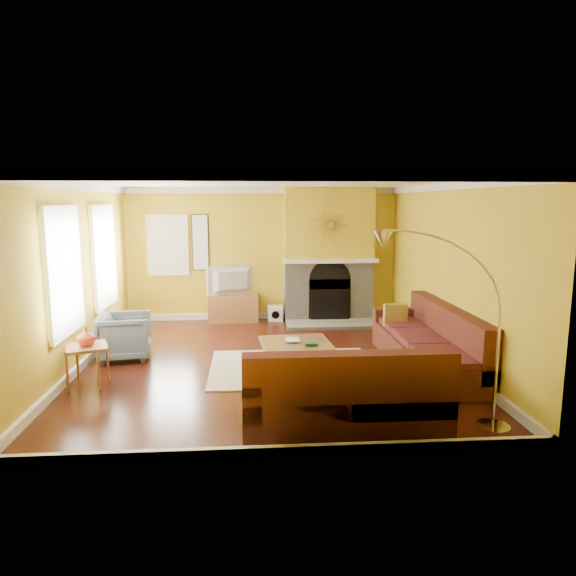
{
  "coord_description": "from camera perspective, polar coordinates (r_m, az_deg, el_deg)",
  "views": [
    {
      "loc": [
        -0.26,
        -7.51,
        2.4
      ],
      "look_at": [
        0.34,
        0.4,
        1.07
      ],
      "focal_mm": 32.0,
      "sensor_mm": 36.0,
      "label": 1
    }
  ],
  "objects": [
    {
      "name": "book",
      "position": [
        7.55,
        -0.29,
        -5.81
      ],
      "size": [
        0.2,
        0.27,
        0.03
      ],
      "primitive_type": "imported",
      "rotation": [
        0.0,
        0.0,
        0.0
      ],
      "color": "white",
      "rests_on": "coffee_table"
    },
    {
      "name": "wall_back",
      "position": [
        10.58,
        -2.88,
        3.79
      ],
      "size": [
        5.5,
        0.02,
        2.7
      ],
      "primitive_type": "cube",
      "color": "gold",
      "rests_on": "ground"
    },
    {
      "name": "sunburst",
      "position": [
        10.22,
        4.8,
        6.94
      ],
      "size": [
        0.7,
        0.04,
        0.7
      ],
      "primitive_type": null,
      "color": "olive",
      "rests_on": "fireplace"
    },
    {
      "name": "ceiling",
      "position": [
        7.52,
        -2.38,
        11.85
      ],
      "size": [
        5.5,
        6.0,
        0.02
      ],
      "primitive_type": "cube",
      "color": "white",
      "rests_on": "ground"
    },
    {
      "name": "floor",
      "position": [
        7.89,
        -2.24,
        -8.29
      ],
      "size": [
        5.5,
        6.0,
        0.02
      ],
      "primitive_type": "cube",
      "color": "#4D1B10",
      "rests_on": "ground"
    },
    {
      "name": "window_left_near",
      "position": [
        9.19,
        -19.84,
        3.31
      ],
      "size": [
        0.06,
        1.22,
        1.72
      ],
      "primitive_type": "cube",
      "color": "white",
      "rests_on": "wall_left"
    },
    {
      "name": "arc_lamp",
      "position": [
        5.51,
        17.02,
        -5.01
      ],
      "size": [
        1.35,
        0.36,
        2.12
      ],
      "primitive_type": null,
      "color": "silver",
      "rests_on": "floor"
    },
    {
      "name": "tv",
      "position": [
        10.38,
        -6.14,
        0.83
      ],
      "size": [
        0.99,
        0.52,
        0.59
      ],
      "primitive_type": "imported",
      "rotation": [
        0.0,
        0.0,
        3.54
      ],
      "color": "black",
      "rests_on": "media_console"
    },
    {
      "name": "hearth",
      "position": [
        10.17,
        4.93,
        -4.01
      ],
      "size": [
        1.8,
        0.7,
        0.06
      ],
      "primitive_type": "cube",
      "color": "#9B9993",
      "rests_on": "floor"
    },
    {
      "name": "wall_left",
      "position": [
        7.99,
        -22.52,
        1.21
      ],
      "size": [
        0.02,
        6.0,
        2.7
      ],
      "primitive_type": "cube",
      "color": "gold",
      "rests_on": "ground"
    },
    {
      "name": "armchair",
      "position": [
        8.35,
        -17.68,
        -5.14
      ],
      "size": [
        0.88,
        0.86,
        0.71
      ],
      "primitive_type": "imported",
      "rotation": [
        0.0,
        0.0,
        1.71
      ],
      "color": "slate",
      "rests_on": "floor"
    },
    {
      "name": "crown_molding",
      "position": [
        7.52,
        -2.37,
        11.32
      ],
      "size": [
        5.5,
        6.0,
        0.12
      ],
      "primitive_type": null,
      "color": "white",
      "rests_on": "ceiling"
    },
    {
      "name": "window_left_far",
      "position": [
        7.39,
        -23.73,
        1.7
      ],
      "size": [
        0.06,
        1.22,
        1.72
      ],
      "primitive_type": "cube",
      "color": "white",
      "rests_on": "wall_left"
    },
    {
      "name": "side_table",
      "position": [
        7.31,
        -21.34,
        -8.07
      ],
      "size": [
        0.64,
        0.64,
        0.55
      ],
      "primitive_type": null,
      "rotation": [
        0.0,
        0.0,
        0.34
      ],
      "color": "#9F643A",
      "rests_on": "floor"
    },
    {
      "name": "sectional_sofa",
      "position": [
        7.09,
        7.79,
        -6.56
      ],
      "size": [
        3.1,
        3.7,
        0.9
      ],
      "primitive_type": null,
      "color": "#56241B",
      "rests_on": "floor"
    },
    {
      "name": "subwoofer",
      "position": [
        10.55,
        -1.44,
        -2.82
      ],
      "size": [
        0.3,
        0.3,
        0.3
      ],
      "primitive_type": "cube",
      "color": "white",
      "rests_on": "floor"
    },
    {
      "name": "wall_right",
      "position": [
        8.16,
        17.45,
        1.67
      ],
      "size": [
        0.02,
        6.0,
        2.7
      ],
      "primitive_type": "cube",
      "color": "gold",
      "rests_on": "ground"
    },
    {
      "name": "fireplace",
      "position": [
        10.49,
        4.55,
        3.72
      ],
      "size": [
        1.8,
        0.4,
        2.7
      ],
      "primitive_type": null,
      "color": "#9B9993",
      "rests_on": "floor"
    },
    {
      "name": "mantel",
      "position": [
        10.26,
        4.75,
        3.03
      ],
      "size": [
        1.92,
        0.22,
        0.08
      ],
      "primitive_type": "cube",
      "color": "white",
      "rests_on": "fireplace"
    },
    {
      "name": "wall_front",
      "position": [
        4.63,
        -0.99,
        -3.62
      ],
      "size": [
        5.5,
        0.02,
        2.7
      ],
      "primitive_type": "cube",
      "color": "gold",
      "rests_on": "ground"
    },
    {
      "name": "vase",
      "position": [
        7.21,
        -21.54,
        -5.03
      ],
      "size": [
        0.29,
        0.29,
        0.25
      ],
      "primitive_type": "imported",
      "rotation": [
        0.0,
        0.0,
        -0.26
      ],
      "color": "#DB5228",
      "rests_on": "side_table"
    },
    {
      "name": "rug",
      "position": [
        7.62,
        0.5,
        -8.8
      ],
      "size": [
        2.4,
        1.8,
        0.02
      ],
      "primitive_type": "cube",
      "color": "beige",
      "rests_on": "floor"
    },
    {
      "name": "coffee_table",
      "position": [
        7.52,
        0.92,
        -7.54
      ],
      "size": [
        1.08,
        1.08,
        0.4
      ],
      "primitive_type": null,
      "rotation": [
        0.0,
        0.0,
        0.09
      ],
      "color": "white",
      "rests_on": "floor"
    },
    {
      "name": "media_console",
      "position": [
        10.48,
        -6.08,
        -2.25
      ],
      "size": [
        1.0,
        0.45,
        0.55
      ],
      "primitive_type": "cube",
      "color": "#9F643A",
      "rests_on": "floor"
    },
    {
      "name": "window_back",
      "position": [
        10.63,
        -13.21,
        4.66
      ],
      "size": [
        0.82,
        0.06,
        1.22
      ],
      "primitive_type": "cube",
      "color": "white",
      "rests_on": "wall_back"
    },
    {
      "name": "wall_art",
      "position": [
        10.56,
        -9.71,
        5.02
      ],
      "size": [
        0.34,
        0.04,
        1.14
      ],
      "primitive_type": "cube",
      "color": "white",
      "rests_on": "wall_back"
    },
    {
      "name": "baseboard",
      "position": [
        7.87,
        -2.24,
        -7.81
      ],
      "size": [
        5.5,
        6.0,
        0.12
      ],
      "primitive_type": null,
      "color": "white",
      "rests_on": "floor"
    }
  ]
}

